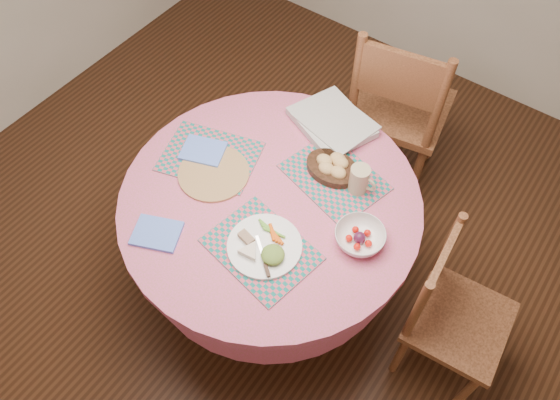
{
  "coord_description": "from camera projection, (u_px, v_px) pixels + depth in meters",
  "views": [
    {
      "loc": [
        0.78,
        -1.01,
        2.56
      ],
      "look_at": [
        0.05,
        0.0,
        0.78
      ],
      "focal_mm": 35.0,
      "sensor_mm": 36.0,
      "label": 1
    }
  ],
  "objects": [
    {
      "name": "ground",
      "position": [
        272.0,
        281.0,
        2.83
      ],
      "size": [
        4.0,
        4.0,
        0.0
      ],
      "primitive_type": "plane",
      "color": "#331C0F",
      "rests_on": "ground"
    },
    {
      "name": "dining_table",
      "position": [
        271.0,
        224.0,
        2.37
      ],
      "size": [
        1.24,
        1.24,
        0.75
      ],
      "color": "#C55C66",
      "rests_on": "ground"
    },
    {
      "name": "chair_right",
      "position": [
        451.0,
        312.0,
        2.25
      ],
      "size": [
        0.42,
        0.43,
        0.87
      ],
      "rotation": [
        0.0,
        0.0,
        1.66
      ],
      "color": "brown",
      "rests_on": "ground"
    },
    {
      "name": "chair_back",
      "position": [
        398.0,
        109.0,
        2.78
      ],
      "size": [
        0.56,
        0.55,
        1.05
      ],
      "rotation": [
        0.0,
        0.0,
        3.33
      ],
      "color": "brown",
      "rests_on": "ground"
    },
    {
      "name": "placemat_front",
      "position": [
        261.0,
        249.0,
        2.07
      ],
      "size": [
        0.45,
        0.37,
        0.01
      ],
      "primitive_type": "cube",
      "rotation": [
        0.0,
        0.0,
        -0.18
      ],
      "color": "#13706B",
      "rests_on": "dining_table"
    },
    {
      "name": "placemat_left",
      "position": [
        210.0,
        156.0,
        2.34
      ],
      "size": [
        0.47,
        0.4,
        0.01
      ],
      "primitive_type": "cube",
      "rotation": [
        0.0,
        0.0,
        0.29
      ],
      "color": "#13706B",
      "rests_on": "dining_table"
    },
    {
      "name": "placemat_back",
      "position": [
        334.0,
        177.0,
        2.27
      ],
      "size": [
        0.46,
        0.39,
        0.01
      ],
      "primitive_type": "cube",
      "rotation": [
        0.0,
        0.0,
        -0.26
      ],
      "color": "#13706B",
      "rests_on": "dining_table"
    },
    {
      "name": "wicker_trivet",
      "position": [
        214.0,
        173.0,
        2.28
      ],
      "size": [
        0.3,
        0.3,
        0.01
      ],
      "primitive_type": "cylinder",
      "color": "#A68048",
      "rests_on": "dining_table"
    },
    {
      "name": "napkin_near",
      "position": [
        157.0,
        233.0,
        2.11
      ],
      "size": [
        0.22,
        0.2,
        0.01
      ],
      "primitive_type": "cube",
      "rotation": [
        0.0,
        0.0,
        0.41
      ],
      "color": "#5D82F0",
      "rests_on": "dining_table"
    },
    {
      "name": "napkin_far",
      "position": [
        203.0,
        151.0,
        2.34
      ],
      "size": [
        0.22,
        0.19,
        0.01
      ],
      "primitive_type": "cube",
      "rotation": [
        0.0,
        0.0,
        0.36
      ],
      "color": "#5D82F0",
      "rests_on": "placemat_left"
    },
    {
      "name": "dinner_plate",
      "position": [
        265.0,
        247.0,
        2.06
      ],
      "size": [
        0.29,
        0.29,
        0.05
      ],
      "rotation": [
        0.0,
        0.0,
        -0.22
      ],
      "color": "white",
      "rests_on": "placemat_front"
    },
    {
      "name": "bread_bowl",
      "position": [
        333.0,
        166.0,
        2.26
      ],
      "size": [
        0.23,
        0.23,
        0.08
      ],
      "color": "black",
      "rests_on": "placemat_back"
    },
    {
      "name": "latte_mug",
      "position": [
        360.0,
        180.0,
        2.18
      ],
      "size": [
        0.12,
        0.08,
        0.13
      ],
      "color": "tan",
      "rests_on": "placemat_back"
    },
    {
      "name": "fruit_bowl",
      "position": [
        360.0,
        237.0,
        2.07
      ],
      "size": [
        0.23,
        0.23,
        0.06
      ],
      "rotation": [
        0.0,
        0.0,
        0.22
      ],
      "color": "white",
      "rests_on": "dining_table"
    },
    {
      "name": "newspaper_stack",
      "position": [
        332.0,
        122.0,
        2.42
      ],
      "size": [
        0.42,
        0.38,
        0.04
      ],
      "rotation": [
        0.0,
        0.0,
        -0.39
      ],
      "color": "silver",
      "rests_on": "dining_table"
    }
  ]
}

